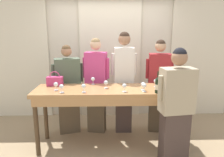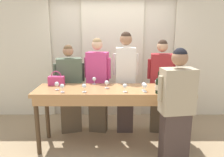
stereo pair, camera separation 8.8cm
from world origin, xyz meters
name	(u,v)px [view 2 (the right image)]	position (x,y,z in m)	size (l,w,h in m)	color
ground_plane	(112,145)	(0.00, 0.00, 0.00)	(18.00, 18.00, 0.00)	tan
wall_back	(112,54)	(0.00, 1.43, 1.40)	(12.00, 0.06, 2.80)	beige
curtain_panel_left	(21,57)	(-1.99, 1.36, 1.34)	(1.32, 0.03, 2.69)	#EFE5C6
curtain_panel_center	(112,57)	(0.00, 1.36, 1.34)	(1.32, 0.03, 2.69)	#EFE5C6
curtain_panel_right	(203,57)	(1.99, 1.36, 1.34)	(1.32, 0.03, 2.69)	#EFE5C6
tasting_bar	(112,95)	(0.00, -0.02, 0.89)	(2.49, 0.67, 1.00)	#B27F4C
wine_bottle	(157,85)	(0.67, -0.26, 1.13)	(0.08, 0.08, 0.33)	black
handbag	(55,80)	(-0.96, 0.23, 1.08)	(0.26, 0.12, 0.24)	#C63870
wine_glass_front_left	(124,86)	(0.18, -0.19, 1.09)	(0.07, 0.07, 0.13)	white
wine_glass_front_mid	(93,79)	(-0.32, 0.28, 1.09)	(0.07, 0.07, 0.13)	white
wine_glass_front_right	(183,81)	(1.18, 0.12, 1.09)	(0.07, 0.07, 0.13)	white
wine_glass_center_left	(83,86)	(-0.44, -0.19, 1.09)	(0.07, 0.07, 0.13)	white
wine_glass_center_mid	(61,86)	(-0.77, -0.20, 1.09)	(0.07, 0.07, 0.13)	white
wine_glass_center_right	(156,82)	(0.73, 0.10, 1.09)	(0.07, 0.07, 0.13)	white
wine_glass_back_left	(144,86)	(0.49, -0.18, 1.09)	(0.07, 0.07, 0.13)	white
wine_glass_back_mid	(172,85)	(0.94, -0.10, 1.09)	(0.07, 0.07, 0.13)	white
wine_glass_back_right	(106,83)	(-0.10, 0.03, 1.09)	(0.07, 0.07, 0.13)	white
wine_glass_near_host	(143,85)	(0.48, -0.10, 1.09)	(0.07, 0.07, 0.13)	white
wine_glass_by_bottle	(56,84)	(-0.88, -0.07, 1.09)	(0.07, 0.07, 0.13)	white
guest_olive_jacket	(69,89)	(-0.80, 0.54, 0.84)	(0.56, 0.35, 1.66)	brown
guest_pink_top	(97,84)	(-0.28, 0.54, 0.93)	(0.50, 0.29, 1.79)	brown
guest_cream_sweater	(125,81)	(0.23, 0.54, 1.00)	(0.47, 0.25, 1.89)	#473833
guest_striped_shirt	(160,86)	(0.89, 0.54, 0.90)	(0.51, 0.30, 1.75)	brown
host_pouring	(175,108)	(0.88, -0.52, 0.86)	(0.57, 0.33, 1.70)	#473833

